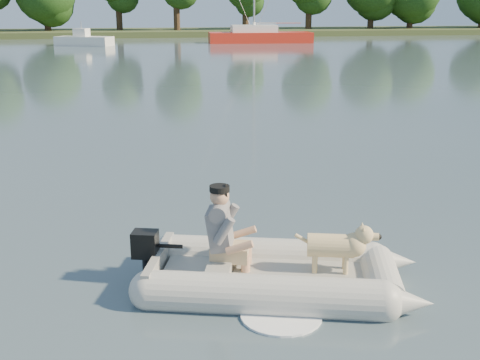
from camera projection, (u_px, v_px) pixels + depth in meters
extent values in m
plane|color=slate|center=(260.00, 268.00, 7.81)|extent=(160.00, 160.00, 0.00)
cube|color=#47512D|center=(142.00, 33.00, 66.29)|extent=(160.00, 12.00, 0.70)
cylinder|color=#332316|center=(48.00, 22.00, 63.62)|extent=(0.70, 0.70, 2.94)
cylinder|color=#332316|center=(119.00, 18.00, 65.38)|extent=(0.70, 0.70, 3.67)
cylinder|color=#332316|center=(177.00, 15.00, 64.64)|extent=(0.70, 0.70, 4.29)
cylinder|color=#332316|center=(245.00, 20.00, 66.35)|extent=(0.70, 0.70, 3.21)
cylinder|color=#332316|center=(309.00, 16.00, 68.10)|extent=(0.70, 0.70, 3.94)
cylinder|color=#332316|center=(371.00, 18.00, 69.71)|extent=(0.70, 0.70, 3.52)
cylinder|color=#332316|center=(410.00, 19.00, 70.35)|extent=(0.70, 0.70, 3.21)
cube|color=red|center=(260.00, 39.00, 53.54)|extent=(9.28, 3.30, 1.14)
cube|color=white|center=(254.00, 29.00, 53.23)|extent=(4.11, 2.30, 0.68)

